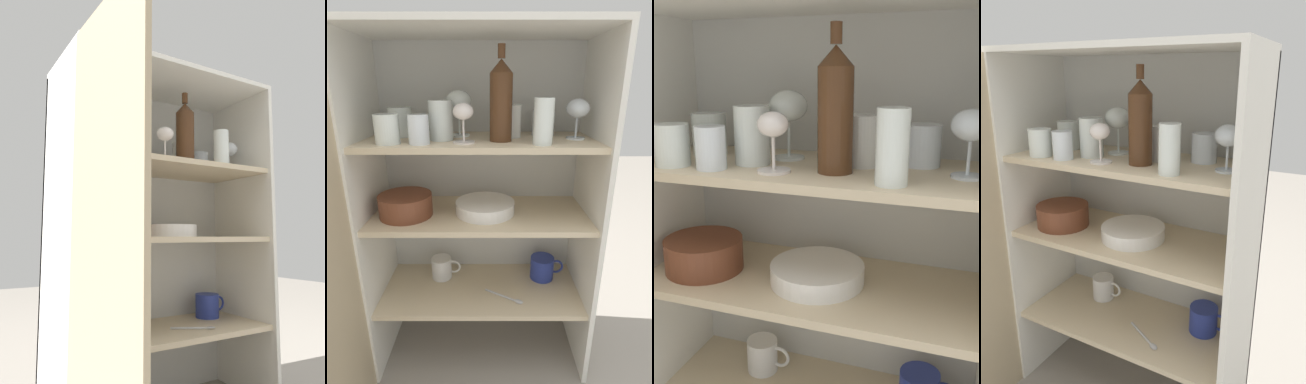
% 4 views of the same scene
% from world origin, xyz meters
% --- Properties ---
extents(cupboard_back_panel, '(0.83, 0.02, 1.26)m').
position_xyz_m(cupboard_back_panel, '(0.00, 0.35, 0.63)').
color(cupboard_back_panel, silver).
rests_on(cupboard_back_panel, ground_plane).
extents(cupboard_side_left, '(0.02, 0.38, 1.26)m').
position_xyz_m(cupboard_side_left, '(-0.41, 0.17, 0.63)').
color(cupboard_side_left, white).
rests_on(cupboard_side_left, ground_plane).
extents(cupboard_side_right, '(0.02, 0.38, 1.26)m').
position_xyz_m(cupboard_side_right, '(0.41, 0.17, 0.63)').
color(cupboard_side_right, white).
rests_on(cupboard_side_right, ground_plane).
extents(cupboard_top_panel, '(0.83, 0.38, 0.02)m').
position_xyz_m(cupboard_top_panel, '(0.00, 0.17, 1.27)').
color(cupboard_top_panel, white).
rests_on(cupboard_top_panel, cupboard_side_left).
extents(shelf_board_lower, '(0.79, 0.34, 0.02)m').
position_xyz_m(shelf_board_lower, '(0.00, 0.17, 0.30)').
color(shelf_board_lower, beige).
extents(shelf_board_middle, '(0.79, 0.34, 0.02)m').
position_xyz_m(shelf_board_middle, '(0.00, 0.17, 0.64)').
color(shelf_board_middle, beige).
extents(shelf_board_upper, '(0.79, 0.34, 0.02)m').
position_xyz_m(shelf_board_upper, '(0.00, 0.17, 0.92)').
color(shelf_board_upper, beige).
extents(cupboard_door, '(0.03, 0.41, 1.26)m').
position_xyz_m(cupboard_door, '(-0.41, -0.22, 0.63)').
color(cupboard_door, tan).
rests_on(cupboard_door, ground_plane).
extents(tumbler_glass_0, '(0.06, 0.06, 0.14)m').
position_xyz_m(tumbler_glass_0, '(0.20, 0.06, 1.00)').
color(tumbler_glass_0, white).
rests_on(tumbler_glass_0, shelf_board_upper).
extents(tumbler_glass_1, '(0.08, 0.08, 0.13)m').
position_xyz_m(tumbler_glass_1, '(-0.13, 0.14, 0.99)').
color(tumbler_glass_1, white).
rests_on(tumbler_glass_1, shelf_board_upper).
extents(tumbler_glass_2, '(0.08, 0.08, 0.11)m').
position_xyz_m(tumbler_glass_2, '(0.11, 0.20, 0.98)').
color(tumbler_glass_2, white).
rests_on(tumbler_glass_2, shelf_board_upper).
extents(tumbler_glass_3, '(0.08, 0.08, 0.09)m').
position_xyz_m(tumbler_glass_3, '(0.23, 0.25, 0.97)').
color(tumbler_glass_3, white).
rests_on(tumbler_glass_3, shelf_board_upper).
extents(tumbler_glass_4, '(0.08, 0.08, 0.09)m').
position_xyz_m(tumbler_glass_4, '(-0.29, 0.07, 0.97)').
color(tumbler_glass_4, white).
rests_on(tumbler_glass_4, shelf_board_upper).
extents(tumbler_glass_5, '(0.08, 0.08, 0.10)m').
position_xyz_m(tumbler_glass_5, '(-0.28, 0.22, 0.98)').
color(tumbler_glass_5, white).
rests_on(tumbler_glass_5, shelf_board_upper).
extents(tumbler_glass_6, '(0.07, 0.07, 0.09)m').
position_xyz_m(tumbler_glass_6, '(-0.19, 0.07, 0.97)').
color(tumbler_glass_6, white).
rests_on(tumbler_glass_6, shelf_board_upper).
extents(wine_glass_0, '(0.09, 0.09, 0.16)m').
position_xyz_m(wine_glass_0, '(-0.07, 0.23, 1.05)').
color(wine_glass_0, white).
rests_on(wine_glass_0, shelf_board_upper).
extents(wine_glass_1, '(0.07, 0.07, 0.13)m').
position_xyz_m(wine_glass_1, '(-0.05, 0.08, 1.01)').
color(wine_glass_1, silver).
rests_on(wine_glass_1, shelf_board_upper).
extents(wine_glass_2, '(0.08, 0.08, 0.13)m').
position_xyz_m(wine_glass_2, '(0.33, 0.16, 1.02)').
color(wine_glass_2, white).
rests_on(wine_glass_2, shelf_board_upper).
extents(wine_bottle, '(0.07, 0.07, 0.29)m').
position_xyz_m(wine_bottle, '(0.07, 0.12, 1.06)').
color(wine_bottle, '#4C2D19').
rests_on(wine_bottle, shelf_board_upper).
extents(plate_stack_white, '(0.22, 0.22, 0.04)m').
position_xyz_m(plate_stack_white, '(0.02, 0.16, 0.67)').
color(plate_stack_white, white).
rests_on(plate_stack_white, shelf_board_middle).
extents(mixing_bowl_large, '(0.19, 0.19, 0.08)m').
position_xyz_m(mixing_bowl_large, '(-0.27, 0.14, 0.69)').
color(mixing_bowl_large, brown).
rests_on(mixing_bowl_large, shelf_board_middle).
extents(coffee_mug_primary, '(0.14, 0.10, 0.10)m').
position_xyz_m(coffee_mug_primary, '(0.27, 0.24, 0.36)').
color(coffee_mug_primary, '#283893').
rests_on(coffee_mug_primary, shelf_board_lower).
extents(coffee_mug_extra_1, '(0.13, 0.08, 0.09)m').
position_xyz_m(coffee_mug_extra_1, '(-0.17, 0.24, 0.35)').
color(coffee_mug_extra_1, white).
rests_on(coffee_mug_extra_1, shelf_board_lower).
extents(serving_spoon, '(0.15, 0.10, 0.01)m').
position_xyz_m(serving_spoon, '(0.10, 0.10, 0.31)').
color(serving_spoon, silver).
rests_on(serving_spoon, shelf_board_lower).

